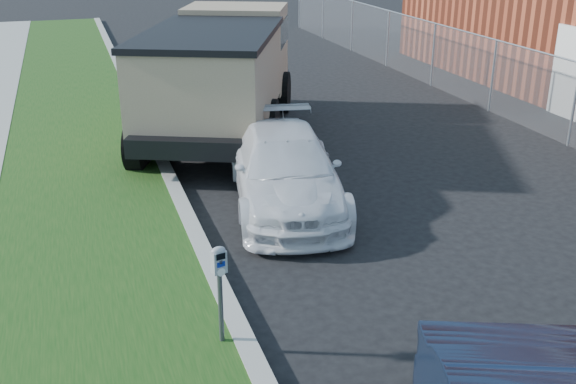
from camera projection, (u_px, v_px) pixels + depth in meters
name	position (u px, v px, depth m)	size (l,w,h in m)	color
ground	(405.00, 272.00, 9.42)	(120.00, 120.00, 0.00)	black
chainlink_fence	(494.00, 62.00, 16.83)	(0.06, 30.06, 30.00)	slate
parking_meter	(219.00, 274.00, 7.35)	(0.19, 0.15, 1.20)	#3F4247
white_wagon	(284.00, 169.00, 11.48)	(1.76, 4.33, 1.26)	silver
dump_truck	(222.00, 69.00, 15.02)	(4.86, 7.06, 2.61)	black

